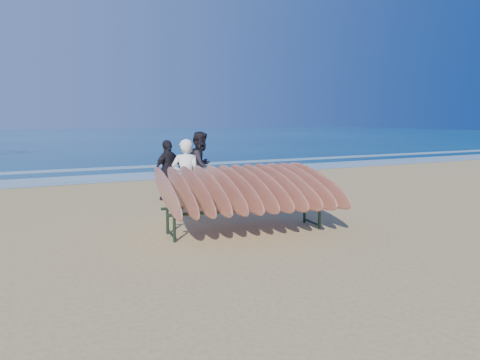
{
  "coord_description": "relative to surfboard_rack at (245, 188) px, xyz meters",
  "views": [
    {
      "loc": [
        -4.49,
        -7.76,
        2.22
      ],
      "look_at": [
        0.0,
        0.8,
        0.95
      ],
      "focal_mm": 35.0,
      "sensor_mm": 36.0,
      "label": 1
    }
  ],
  "objects": [
    {
      "name": "person_dark_a",
      "position": [
        0.74,
        3.92,
        0.06
      ],
      "size": [
        1.15,
        1.14,
        1.87
      ],
      "primitive_type": "imported",
      "rotation": [
        0.0,
        0.0,
        0.75
      ],
      "color": "black",
      "rests_on": "ground"
    },
    {
      "name": "foam_near",
      "position": [
        0.2,
        9.8,
        -0.87
      ],
      "size": [
        160.0,
        160.0,
        0.0
      ],
      "primitive_type": "plane",
      "color": "white",
      "rests_on": "ground"
    },
    {
      "name": "person_dark_b",
      "position": [
        -0.12,
        4.21,
        -0.05
      ],
      "size": [
        1.05,
        0.76,
        1.65
      ],
      "primitive_type": "imported",
      "rotation": [
        0.0,
        0.0,
        3.55
      ],
      "color": "black",
      "rests_on": "ground"
    },
    {
      "name": "foam_far",
      "position": [
        0.2,
        13.3,
        -0.87
      ],
      "size": [
        160.0,
        160.0,
        0.0
      ],
      "primitive_type": "plane",
      "color": "white",
      "rests_on": "ground"
    },
    {
      "name": "ocean",
      "position": [
        0.2,
        54.8,
        -0.87
      ],
      "size": [
        160.0,
        160.0,
        0.0
      ],
      "primitive_type": "plane",
      "color": "navy",
      "rests_on": "ground"
    },
    {
      "name": "ground",
      "position": [
        0.2,
        -0.2,
        -0.88
      ],
      "size": [
        120.0,
        120.0,
        0.0
      ],
      "primitive_type": "plane",
      "color": "tan",
      "rests_on": "ground"
    },
    {
      "name": "surfboard_rack",
      "position": [
        0.0,
        0.0,
        0.0
      ],
      "size": [
        3.53,
        3.2,
        1.4
      ],
      "rotation": [
        0.0,
        0.0,
        -0.14
      ],
      "color": "#1D2E20",
      "rests_on": "ground"
    },
    {
      "name": "person_white",
      "position": [
        -0.45,
        2.01,
        0.01
      ],
      "size": [
        0.76,
        0.64,
        1.77
      ],
      "primitive_type": "imported",
      "rotation": [
        0.0,
        0.0,
        2.75
      ],
      "color": "white",
      "rests_on": "ground"
    }
  ]
}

